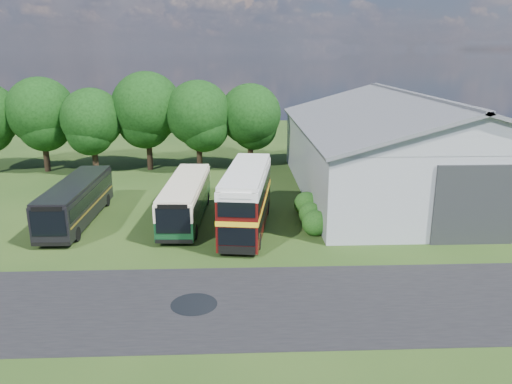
{
  "coord_description": "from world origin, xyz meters",
  "views": [
    {
      "loc": [
        0.55,
        -24.16,
        11.54
      ],
      "look_at": [
        1.87,
        8.0,
        2.33
      ],
      "focal_mm": 35.0,
      "sensor_mm": 36.0,
      "label": 1
    }
  ],
  "objects_px": {
    "storage_shed": "(411,142)",
    "bus_maroon_double": "(247,200)",
    "bus_green_single": "(186,199)",
    "bus_dark_single": "(76,201)"
  },
  "relations": [
    {
      "from": "bus_dark_single",
      "to": "bus_maroon_double",
      "type": "bearing_deg",
      "value": -9.03
    },
    {
      "from": "bus_green_single",
      "to": "bus_maroon_double",
      "type": "distance_m",
      "value": 4.74
    },
    {
      "from": "bus_maroon_double",
      "to": "bus_green_single",
      "type": "bearing_deg",
      "value": 160.77
    },
    {
      "from": "storage_shed",
      "to": "bus_maroon_double",
      "type": "bearing_deg",
      "value": -147.07
    },
    {
      "from": "storage_shed",
      "to": "bus_maroon_double",
      "type": "height_order",
      "value": "storage_shed"
    },
    {
      "from": "storage_shed",
      "to": "bus_dark_single",
      "type": "relative_size",
      "value": 2.39
    },
    {
      "from": "bus_maroon_double",
      "to": "storage_shed",
      "type": "bearing_deg",
      "value": 40.88
    },
    {
      "from": "storage_shed",
      "to": "bus_dark_single",
      "type": "bearing_deg",
      "value": -164.79
    },
    {
      "from": "bus_dark_single",
      "to": "bus_green_single",
      "type": "bearing_deg",
      "value": 1.82
    },
    {
      "from": "storage_shed",
      "to": "bus_green_single",
      "type": "height_order",
      "value": "storage_shed"
    }
  ]
}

